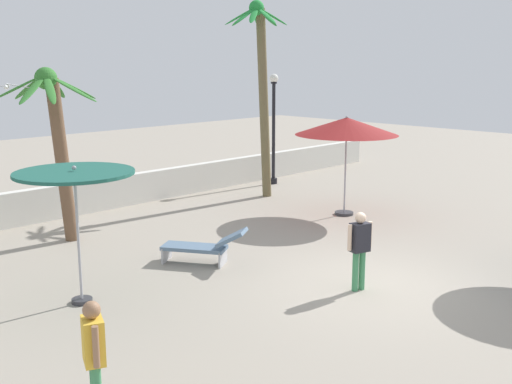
# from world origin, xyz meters

# --- Properties ---
(ground_plane) EXTENTS (56.00, 56.00, 0.00)m
(ground_plane) POSITION_xyz_m (0.00, 0.00, 0.00)
(ground_plane) COLOR #9E9384
(boundary_wall) EXTENTS (25.20, 0.30, 0.94)m
(boundary_wall) POSITION_xyz_m (0.00, 9.45, 0.47)
(boundary_wall) COLOR silver
(boundary_wall) RESTS_ON ground_plane
(patio_umbrella_0) EXTENTS (2.91, 2.91, 2.84)m
(patio_umbrella_0) POSITION_xyz_m (4.28, 3.93, 2.54)
(patio_umbrella_0) COLOR #333338
(patio_umbrella_0) RESTS_ON ground_plane
(patio_umbrella_2) EXTENTS (2.10, 2.10, 2.55)m
(patio_umbrella_2) POSITION_xyz_m (-4.54, 3.33, 2.30)
(patio_umbrella_2) COLOR #333338
(patio_umbrella_2) RESTS_ON ground_plane
(palm_tree_0) EXTENTS (1.97, 1.97, 6.17)m
(palm_tree_0) POSITION_xyz_m (4.30, 7.27, 3.78)
(palm_tree_0) COLOR brown
(palm_tree_0) RESTS_ON ground_plane
(palm_tree_2) EXTENTS (2.40, 2.52, 4.22)m
(palm_tree_2) POSITION_xyz_m (-2.80, 7.19, 2.69)
(palm_tree_2) COLOR brown
(palm_tree_2) RESTS_ON ground_plane
(lamp_post_1) EXTENTS (0.31, 0.31, 3.91)m
(lamp_post_1) POSITION_xyz_m (6.25, 8.56, 2.18)
(lamp_post_1) COLOR black
(lamp_post_1) RESTS_ON ground_plane
(lounge_chair_0) EXTENTS (1.43, 1.88, 0.83)m
(lounge_chair_0) POSITION_xyz_m (-1.48, 3.43, 0.40)
(lounge_chair_0) COLOR #B7B7BC
(lounge_chair_0) RESTS_ON ground_plane
(guest_0) EXTENTS (0.36, 0.52, 1.58)m
(guest_0) POSITION_xyz_m (-6.43, -0.28, 0.95)
(guest_0) COLOR #3F8C59
(guest_0) RESTS_ON ground_plane
(guest_1) EXTENTS (0.54, 0.33, 1.55)m
(guest_1) POSITION_xyz_m (-0.46, 0.09, 0.93)
(guest_1) COLOR #3F8C59
(guest_1) RESTS_ON ground_plane
(seagull_0) EXTENTS (0.99, 0.69, 0.14)m
(seagull_0) POSITION_xyz_m (-3.51, 8.09, 3.77)
(seagull_0) COLOR white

